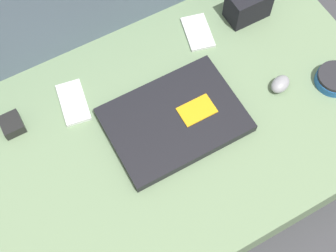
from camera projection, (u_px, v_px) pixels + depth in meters
ground_plane at (168, 150)px, 1.31m from camera, size 8.00×8.00×0.00m
couch_seat at (168, 140)px, 1.25m from camera, size 1.18×0.68×0.13m
laptop at (175, 120)px, 1.18m from camera, size 0.34×0.24×0.03m
computer_mouse at (280, 84)px, 1.23m from camera, size 0.07×0.06×0.03m
speaker_puck at (334, 79)px, 1.23m from camera, size 0.10×0.10×0.03m
phone_silver at (73, 102)px, 1.21m from camera, size 0.09×0.13×0.01m
phone_black at (198, 32)px, 1.31m from camera, size 0.09×0.13×0.01m
camera_pouch at (248, 5)px, 1.31m from camera, size 0.12×0.07×0.09m
charger_brick at (12, 125)px, 1.17m from camera, size 0.05×0.06×0.03m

